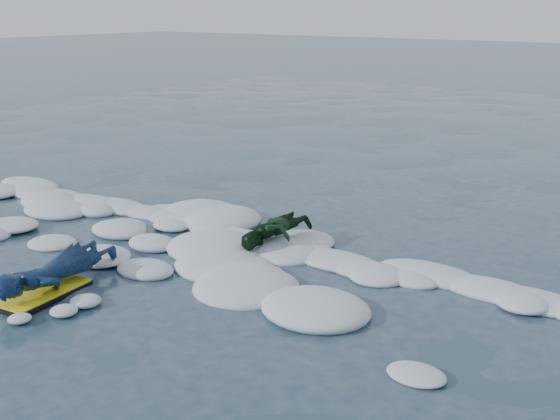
{
  "coord_description": "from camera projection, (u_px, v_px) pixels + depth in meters",
  "views": [
    {
      "loc": [
        5.14,
        -5.88,
        3.23
      ],
      "look_at": [
        -0.16,
        1.6,
        0.53
      ],
      "focal_mm": 45.0,
      "sensor_mm": 36.0,
      "label": 1
    }
  ],
  "objects": [
    {
      "name": "ground",
      "position": [
        214.0,
        286.0,
        8.37
      ],
      "size": [
        120.0,
        120.0,
        0.0
      ],
      "primitive_type": "plane",
      "color": "#1A363E",
      "rests_on": "ground"
    },
    {
      "name": "foam_band",
      "position": [
        265.0,
        261.0,
        9.18
      ],
      "size": [
        12.0,
        3.1,
        0.3
      ],
      "primitive_type": null,
      "color": "silver",
      "rests_on": "ground"
    },
    {
      "name": "prone_woman_unit",
      "position": [
        55.0,
        273.0,
        8.17
      ],
      "size": [
        0.84,
        1.75,
        0.44
      ],
      "rotation": [
        0.0,
        0.0,
        1.69
      ],
      "color": "black",
      "rests_on": "ground"
    },
    {
      "name": "prone_child_unit",
      "position": [
        276.0,
        235.0,
        9.49
      ],
      "size": [
        0.69,
        1.23,
        0.46
      ],
      "rotation": [
        0.0,
        0.0,
        1.48
      ],
      "color": "black",
      "rests_on": "ground"
    }
  ]
}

